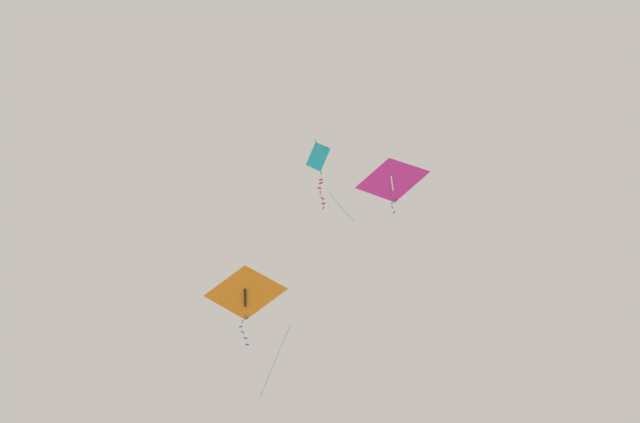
# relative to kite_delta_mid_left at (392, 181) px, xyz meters

# --- Properties ---
(kite_delta_mid_left) EXTENTS (2.01, 2.60, 2.85)m
(kite_delta_mid_left) POSITION_rel_kite_delta_mid_left_xyz_m (0.00, 0.00, 0.00)
(kite_delta_mid_left) COLOR #DB2D93
(kite_delta_low_drifter) EXTENTS (3.85, 3.47, 6.90)m
(kite_delta_low_drifter) POSITION_rel_kite_delta_mid_left_xyz_m (4.87, -5.74, -5.58)
(kite_delta_low_drifter) COLOR orange
(kite_diamond_far_centre) EXTENTS (1.48, 1.88, 4.41)m
(kite_diamond_far_centre) POSITION_rel_kite_delta_mid_left_xyz_m (6.01, 1.86, -2.89)
(kite_diamond_far_centre) COLOR #1EB2C6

